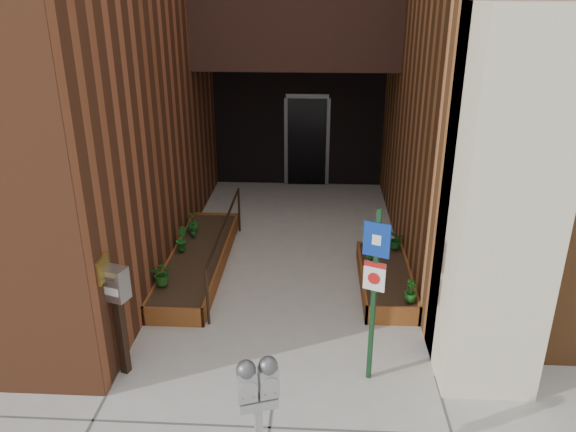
# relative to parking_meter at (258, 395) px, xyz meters

# --- Properties ---
(ground) EXTENTS (80.00, 80.00, 0.00)m
(ground) POSITION_rel_parking_meter_xyz_m (0.00, 1.95, -1.26)
(ground) COLOR #9E9991
(ground) RESTS_ON ground
(planter_left) EXTENTS (0.90, 3.60, 0.30)m
(planter_left) POSITION_rel_parking_meter_xyz_m (-1.55, 4.65, -1.13)
(planter_left) COLOR brown
(planter_left) RESTS_ON ground
(planter_right) EXTENTS (0.80, 2.20, 0.30)m
(planter_right) POSITION_rel_parking_meter_xyz_m (1.60, 4.15, -1.13)
(planter_right) COLOR brown
(planter_right) RESTS_ON ground
(handrail) EXTENTS (0.04, 3.34, 0.90)m
(handrail) POSITION_rel_parking_meter_xyz_m (-1.05, 4.60, -0.52)
(handrail) COLOR black
(handrail) RESTS_ON ground
(parking_meter) EXTENTS (0.38, 0.24, 1.63)m
(parking_meter) POSITION_rel_parking_meter_xyz_m (0.00, 0.00, 0.00)
(parking_meter) COLOR #A5A5A8
(parking_meter) RESTS_ON ground
(sign_post) EXTENTS (0.29, 0.14, 2.27)m
(sign_post) POSITION_rel_parking_meter_xyz_m (1.16, 1.87, 0.13)
(sign_post) COLOR #13361B
(sign_post) RESTS_ON ground
(payment_dropbox) EXTENTS (0.35, 0.30, 1.47)m
(payment_dropbox) POSITION_rel_parking_meter_xyz_m (-1.90, 1.83, -0.20)
(payment_dropbox) COLOR black
(payment_dropbox) RESTS_ON ground
(shrub_left_a) EXTENTS (0.39, 0.39, 0.38)m
(shrub_left_a) POSITION_rel_parking_meter_xyz_m (-1.85, 3.54, -0.77)
(shrub_left_a) COLOR #1F5719
(shrub_left_a) RESTS_ON planter_left
(shrub_left_b) EXTENTS (0.28, 0.28, 0.41)m
(shrub_left_b) POSITION_rel_parking_meter_xyz_m (-1.85, 4.75, -0.76)
(shrub_left_b) COLOR #1A5E1B
(shrub_left_b) RESTS_ON planter_left
(shrub_left_c) EXTENTS (0.30, 0.30, 0.38)m
(shrub_left_c) POSITION_rel_parking_meter_xyz_m (-1.82, 5.54, -0.77)
(shrub_left_c) COLOR #1B5D1A
(shrub_left_c) RESTS_ON planter_left
(shrub_left_d) EXTENTS (0.19, 0.19, 0.34)m
(shrub_left_d) POSITION_rel_parking_meter_xyz_m (-1.76, 5.31, -0.80)
(shrub_left_d) COLOR #1A5C1F
(shrub_left_d) RESTS_ON planter_left
(shrub_right_a) EXTENTS (0.26, 0.26, 0.34)m
(shrub_right_a) POSITION_rel_parking_meter_xyz_m (1.85, 3.25, -0.80)
(shrub_right_a) COLOR #1C5F1B
(shrub_right_a) RESTS_ON planter_right
(shrub_right_b) EXTENTS (0.24, 0.24, 0.34)m
(shrub_right_b) POSITION_rel_parking_meter_xyz_m (1.37, 4.50, -0.79)
(shrub_right_b) COLOR #1F601B
(shrub_right_b) RESTS_ON planter_right
(shrub_right_c) EXTENTS (0.30, 0.30, 0.33)m
(shrub_right_c) POSITION_rel_parking_meter_xyz_m (1.85, 5.00, -0.80)
(shrub_right_c) COLOR #17521B
(shrub_right_c) RESTS_ON planter_right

